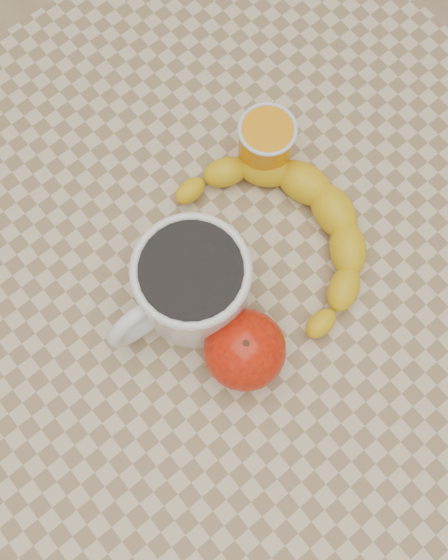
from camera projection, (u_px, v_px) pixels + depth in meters
ground at (224, 376)px, 1.36m from camera, size 3.00×3.00×0.00m
table at (224, 305)px, 0.72m from camera, size 0.80×0.80×0.75m
coffee_mug at (190, 284)px, 0.59m from camera, size 0.16×0.11×0.09m
orange_juice_glass at (266, 145)px, 0.65m from camera, size 0.06×0.06×0.07m
apple at (245, 350)px, 0.59m from camera, size 0.10×0.10×0.07m
banana at (286, 233)px, 0.64m from camera, size 0.24×0.30×0.04m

